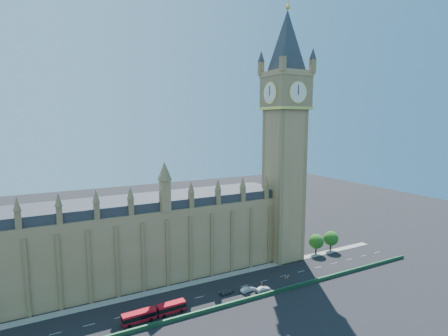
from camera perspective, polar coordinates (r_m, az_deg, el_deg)
name	(u,v)px	position (r m, az deg, el deg)	size (l,w,h in m)	color
ground	(211,294)	(116.24, -2.13, -19.89)	(400.00, 400.00, 0.00)	black
palace_westminster	(114,243)	(123.34, -17.54, -11.58)	(120.00, 20.00, 28.00)	olive
elizabeth_tower	(285,119)	(135.06, 9.95, 7.88)	(20.59, 20.59, 105.00)	olive
bridge_parapet	(224,306)	(108.86, 0.07, -21.56)	(160.00, 0.60, 1.20)	#1E4C2D
kerb_north	(199,282)	(123.95, -4.12, -18.02)	(160.00, 3.00, 0.16)	gray
tree_east_near	(317,241)	(149.21, 14.87, -11.43)	(6.00, 6.00, 8.50)	#382619
tree_east_far	(331,238)	(154.50, 17.10, -10.84)	(6.00, 6.00, 8.50)	#382619
red_bus	(155,312)	(105.47, -11.26, -22.12)	(17.96, 3.42, 3.04)	#B40C19
car_grey	(227,291)	(115.99, 0.44, -19.51)	(1.84, 4.58, 1.56)	#46484E
car_silver	(248,289)	(117.52, 3.90, -19.13)	(1.73, 4.97, 1.64)	#A3A6AB
car_white	(262,289)	(118.33, 6.30, -19.00)	(2.08, 5.11, 1.48)	white
cone_a	(285,278)	(127.66, 9.99, -17.20)	(0.46, 0.46, 0.70)	black
cone_b	(288,275)	(129.22, 10.45, -16.87)	(0.62, 0.62, 0.77)	black
cone_c	(287,277)	(127.92, 10.31, -17.15)	(0.50, 0.50, 0.71)	black
cone_d	(262,283)	(122.45, 6.18, -18.22)	(0.63, 0.63, 0.79)	black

